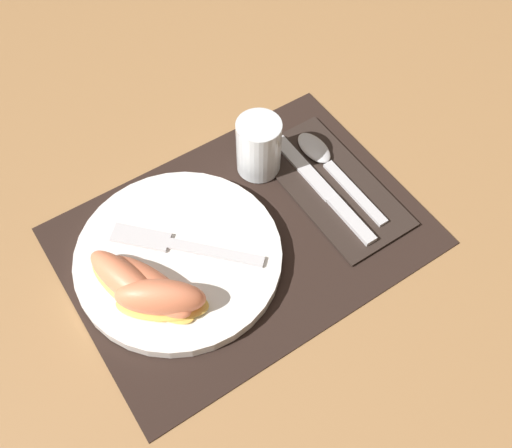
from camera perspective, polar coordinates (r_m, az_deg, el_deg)
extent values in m
plane|color=#A37547|center=(0.78, -1.16, -1.19)|extent=(3.00, 3.00, 0.00)
cube|color=black|center=(0.77, -1.16, -1.11)|extent=(0.45, 0.33, 0.00)
cylinder|color=white|center=(0.75, -7.39, -3.14)|extent=(0.26, 0.26, 0.02)
cylinder|color=silver|center=(0.81, 0.26, 7.40)|extent=(0.06, 0.06, 0.08)
cylinder|color=#F9AD19|center=(0.82, 0.25, 6.37)|extent=(0.05, 0.05, 0.04)
cube|color=#2D231E|center=(0.82, 7.14, 3.78)|extent=(0.11, 0.23, 0.00)
cube|color=silver|center=(0.79, 9.06, 0.44)|extent=(0.02, 0.08, 0.01)
cube|color=silver|center=(0.83, 4.56, 5.40)|extent=(0.02, 0.13, 0.01)
cube|color=silver|center=(0.81, 9.38, 2.98)|extent=(0.01, 0.12, 0.01)
ellipsoid|color=silver|center=(0.85, 5.55, 7.25)|extent=(0.03, 0.06, 0.01)
cube|color=silver|center=(0.74, -3.84, -2.75)|extent=(0.09, 0.10, 0.00)
cube|color=silver|center=(0.76, -10.93, -1.28)|extent=(0.07, 0.07, 0.00)
ellipsoid|color=#F7C656|center=(0.73, -11.88, -6.09)|extent=(0.08, 0.13, 0.01)
ellipsoid|color=#F4845B|center=(0.71, -12.11, -5.47)|extent=(0.07, 0.13, 0.04)
ellipsoid|color=#F7C656|center=(0.72, -10.10, -6.33)|extent=(0.09, 0.14, 0.01)
ellipsoid|color=#F4845B|center=(0.71, -10.25, -5.85)|extent=(0.09, 0.13, 0.03)
ellipsoid|color=#F7C656|center=(0.71, -8.92, -7.59)|extent=(0.11, 0.10, 0.01)
ellipsoid|color=#F4845B|center=(0.69, -9.12, -6.90)|extent=(0.11, 0.09, 0.05)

